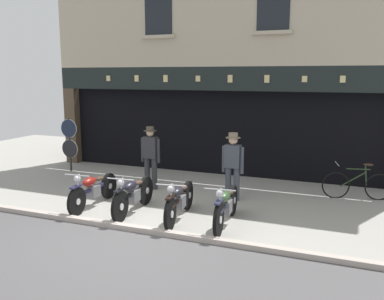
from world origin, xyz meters
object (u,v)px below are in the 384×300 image
Objects in this scene: motorcycle_left at (93,189)px; motorcycle_center_left at (133,194)px; shopkeeper_center at (233,163)px; advert_board_far at (311,125)px; tyre_sign_pole at (69,139)px; leaning_bicycle at (358,185)px; motorcycle_center_right at (226,205)px; advert_board_near at (268,122)px; motorcycle_center at (179,200)px; salesman_left at (151,155)px.

motorcycle_left is 1.10m from motorcycle_center_left.
advert_board_far reaches higher than shopkeeper_center.
tyre_sign_pole is 7.45m from advert_board_far.
motorcycle_left reaches higher than leaning_bicycle.
motorcycle_center_right is at bearing 176.60° from motorcycle_left.
motorcycle_center_right is (3.26, -0.02, 0.01)m from motorcycle_left.
advert_board_near reaches higher than motorcycle_left.
motorcycle_center_left is at bearing -7.47° from motorcycle_center.
tyre_sign_pole is 8.64m from leaning_bicycle.
motorcycle_left is 3.40m from shopkeeper_center.
advert_board_far reaches higher than tyre_sign_pole.
motorcycle_center_left is at bearing 106.31° from salesman_left.
motorcycle_left is at bearing -8.35° from motorcycle_center.
salesman_left is at bearing -108.37° from motorcycle_left.
motorcycle_center_right is 4.52m from advert_board_near.
motorcycle_center is at bearing 176.07° from motorcycle_center_left.
motorcycle_center_left is at bearing 48.68° from shopkeeper_center.
salesman_left is (-0.57, 1.95, 0.51)m from motorcycle_center_left.
leaning_bicycle is (2.88, 1.22, -0.57)m from shopkeeper_center.
shopkeeper_center is at bearing -151.55° from motorcycle_left.
motorcycle_center_left is at bearing -4.24° from motorcycle_center_right.
leaning_bicycle is (2.56, -1.34, -1.33)m from advert_board_near.
motorcycle_center_right is 1.16× the size of tyre_sign_pole.
motorcycle_center_left is at bearing -127.32° from advert_board_far.
motorcycle_center_right is at bearing 144.71° from salesman_left.
advert_board_far is (2.19, 4.36, 1.22)m from motorcycle_center.
motorcycle_center_left reaches higher than motorcycle_center_right.
tyre_sign_pole is 1.74× the size of advert_board_far.
tyre_sign_pole is at bearing -15.31° from salesman_left.
salesman_left is 3.51m from tyre_sign_pole.
motorcycle_center_right reaches higher than leaning_bicycle.
motorcycle_center_left is 1.81× the size of advert_board_near.
motorcycle_left is 4.08m from tyre_sign_pole.
tyre_sign_pole is 1.02× the size of leaning_bicycle.
motorcycle_center_left is 5.61m from advert_board_far.
motorcycle_center is 1.02× the size of motorcycle_center_right.
advert_board_far is 2.29m from leaning_bicycle.
motorcycle_center_right is 2.02× the size of advert_board_far.
advert_board_far is at bearing -148.19° from salesman_left.
motorcycle_center is 1.04m from motorcycle_center_right.
motorcycle_left is 5.52m from advert_board_near.
tyre_sign_pole reaches higher than motorcycle_center_left.
salesman_left is 1.55× the size of advert_board_near.
salesman_left is 3.67m from advert_board_near.
advert_board_far reaches higher than motorcycle_center_left.
advert_board_near is 1.23m from advert_board_far.
motorcycle_center_right is at bearing -25.14° from tyre_sign_pole.
motorcycle_center is (1.13, -0.00, -0.00)m from motorcycle_center_left.
advert_board_near is 1.12× the size of advert_board_far.
advert_board_near is at bearing 180.00° from advert_board_far.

